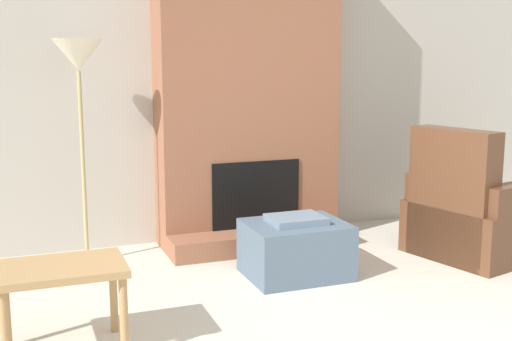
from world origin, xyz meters
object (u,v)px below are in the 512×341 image
at_px(ottoman, 296,248).
at_px(floor_lamp_left, 78,65).
at_px(side_table, 62,279).
at_px(armchair, 477,217).

height_order(ottoman, floor_lamp_left, floor_lamp_left).
bearing_deg(ottoman, floor_lamp_left, 148.64).
bearing_deg(floor_lamp_left, side_table, -100.29).
bearing_deg(side_table, armchair, 11.69).
relative_size(ottoman, side_table, 1.08).
bearing_deg(side_table, ottoman, 22.92).
bearing_deg(floor_lamp_left, ottoman, -31.36).
bearing_deg(ottoman, side_table, -157.08).
distance_m(armchair, side_table, 3.27).
bearing_deg(armchair, side_table, 87.23).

